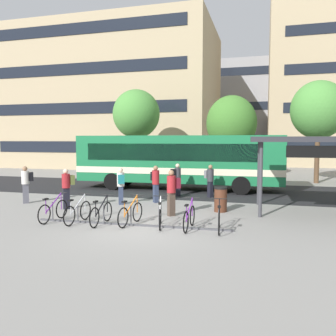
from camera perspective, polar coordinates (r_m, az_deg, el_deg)
ground at (r=11.75m, az=-4.11°, el=-9.96°), size 200.00×200.00×0.00m
bus_lane_asphalt at (r=20.60m, az=4.51°, el=-3.61°), size 80.00×7.20×0.01m
city_bus at (r=20.62m, az=1.88°, el=1.36°), size 12.07×2.76×3.20m
bike_rack at (r=12.25m, az=-6.08°, el=-8.93°), size 7.03×0.34×0.70m
parked_bicycle_purple_0 at (r=13.42m, az=-18.28°, el=-6.66°), size 0.52×1.72×0.99m
parked_bicycle_silver_1 at (r=12.91m, az=-14.58°, el=-7.02°), size 0.52×1.72×0.99m
parked_bicycle_black_2 at (r=12.48m, az=-10.88°, el=-7.35°), size 0.52×1.72×0.99m
parked_bicycle_orange_3 at (r=12.30m, az=-6.16°, el=-7.47°), size 0.52×1.71×0.99m
parked_bicycle_white_4 at (r=11.97m, az=-1.28°, el=-7.79°), size 0.63×1.68×0.99m
parked_bicycle_purple_5 at (r=11.65m, az=3.49°, el=-8.14°), size 0.52×1.72×0.99m
parked_bicycle_black_6 at (r=11.52m, az=8.37°, el=-8.33°), size 0.52×1.72×0.99m
transit_shelter at (r=15.18m, az=24.19°, el=3.96°), size 5.81×3.62×3.08m
commuter_black_pack_0 at (r=17.51m, az=-22.21°, el=-2.11°), size 0.60×0.57×1.73m
commuter_teal_pack_1 at (r=16.01m, az=-7.74°, el=-2.52°), size 0.52×0.60×1.69m
commuter_grey_pack_2 at (r=18.02m, az=6.88°, el=-1.74°), size 0.59×0.58×1.68m
commuter_black_pack_3 at (r=16.43m, az=-2.07°, el=-2.19°), size 0.57×0.60×1.74m
commuter_maroon_pack_4 at (r=13.51m, az=0.67°, el=-3.54°), size 0.59×0.58×1.79m
commuter_black_pack_5 at (r=18.18m, az=1.48°, el=-1.55°), size 0.59×0.58×1.72m
commuter_olive_pack_6 at (r=15.48m, az=-16.23°, el=-2.80°), size 0.59×0.58×1.73m
trash_bin at (r=14.55m, az=8.61°, el=-5.07°), size 0.55×0.55×1.03m
street_tree_0 at (r=25.77m, az=23.44°, el=8.70°), size 3.67×3.67×6.92m
street_tree_2 at (r=27.18m, az=10.35°, el=7.23°), size 3.82×3.82×6.32m
street_tree_3 at (r=27.59m, az=-5.21°, el=8.76°), size 3.66×3.66×6.86m
building_left_wing at (r=41.01m, az=-8.83°, el=10.97°), size 22.67×13.40×14.99m
building_centre_block at (r=54.71m, az=15.09°, el=8.81°), size 17.68×11.02×14.12m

